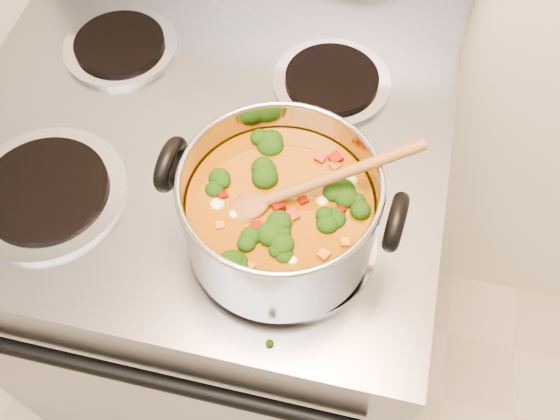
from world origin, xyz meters
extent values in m
cube|color=gray|center=(-0.02, 1.16, 0.46)|extent=(0.78, 0.68, 0.92)
cylinder|color=black|center=(-0.02, 0.81, 0.80)|extent=(0.66, 0.02, 0.02)
cylinder|color=#A5A5AD|center=(-0.21, 1.01, 0.92)|extent=(0.24, 0.24, 0.01)
cylinder|color=black|center=(-0.21, 1.01, 0.93)|extent=(0.18, 0.18, 0.01)
cylinder|color=#A5A5AD|center=(0.16, 1.01, 0.92)|extent=(0.24, 0.24, 0.01)
cylinder|color=black|center=(0.16, 1.01, 0.93)|extent=(0.18, 0.18, 0.01)
cylinder|color=#A5A5AD|center=(-0.21, 1.31, 0.92)|extent=(0.19, 0.19, 0.01)
cylinder|color=black|center=(-0.21, 1.31, 0.93)|extent=(0.15, 0.15, 0.01)
cylinder|color=#A5A5AD|center=(0.16, 1.31, 0.92)|extent=(0.19, 0.19, 0.01)
cylinder|color=black|center=(0.16, 1.31, 0.93)|extent=(0.15, 0.15, 0.01)
cylinder|color=#ACABB4|center=(0.15, 1.00, 1.01)|extent=(0.25, 0.25, 0.14)
torus|color=#ACABB4|center=(0.15, 1.00, 1.07)|extent=(0.25, 0.25, 0.01)
cylinder|color=#88530C|center=(0.15, 1.00, 0.98)|extent=(0.23, 0.23, 0.09)
torus|color=black|center=(0.00, 1.01, 1.05)|extent=(0.03, 0.08, 0.08)
torus|color=black|center=(0.29, 0.99, 1.05)|extent=(0.03, 0.08, 0.08)
ellipsoid|color=black|center=(0.11, 0.95, 1.03)|extent=(0.04, 0.04, 0.03)
ellipsoid|color=black|center=(0.14, 1.05, 1.03)|extent=(0.04, 0.04, 0.03)
ellipsoid|color=black|center=(0.14, 1.03, 1.03)|extent=(0.04, 0.04, 0.03)
ellipsoid|color=black|center=(0.10, 0.93, 1.03)|extent=(0.04, 0.04, 0.03)
ellipsoid|color=black|center=(0.10, 1.01, 1.03)|extent=(0.04, 0.04, 0.03)
ellipsoid|color=black|center=(0.19, 1.08, 1.03)|extent=(0.04, 0.04, 0.03)
ellipsoid|color=black|center=(0.18, 0.97, 1.03)|extent=(0.04, 0.04, 0.03)
ellipsoid|color=black|center=(0.11, 1.01, 1.03)|extent=(0.04, 0.04, 0.03)
ellipsoid|color=black|center=(0.17, 1.07, 1.03)|extent=(0.04, 0.04, 0.03)
ellipsoid|color=black|center=(0.14, 0.92, 1.03)|extent=(0.04, 0.04, 0.03)
ellipsoid|color=maroon|center=(0.09, 1.05, 1.03)|extent=(0.01, 0.01, 0.01)
ellipsoid|color=maroon|center=(0.19, 1.09, 1.03)|extent=(0.01, 0.01, 0.01)
ellipsoid|color=maroon|center=(0.15, 1.09, 1.03)|extent=(0.01, 0.01, 0.01)
ellipsoid|color=maroon|center=(0.20, 1.02, 1.03)|extent=(0.01, 0.01, 0.01)
ellipsoid|color=maroon|center=(0.18, 1.07, 1.03)|extent=(0.01, 0.01, 0.01)
ellipsoid|color=maroon|center=(0.12, 0.94, 1.03)|extent=(0.01, 0.01, 0.01)
ellipsoid|color=maroon|center=(0.16, 1.09, 1.03)|extent=(0.01, 0.01, 0.01)
ellipsoid|color=maroon|center=(0.24, 0.98, 1.03)|extent=(0.01, 0.01, 0.01)
ellipsoid|color=maroon|center=(0.21, 0.97, 1.03)|extent=(0.01, 0.01, 0.01)
ellipsoid|color=maroon|center=(0.24, 1.03, 1.03)|extent=(0.01, 0.01, 0.01)
ellipsoid|color=#D25B0B|center=(0.05, 1.00, 1.03)|extent=(0.01, 0.01, 0.01)
ellipsoid|color=#D25B0B|center=(0.19, 1.08, 1.03)|extent=(0.01, 0.01, 0.01)
ellipsoid|color=#D25B0B|center=(0.15, 1.10, 1.03)|extent=(0.01, 0.01, 0.01)
ellipsoid|color=#D25B0B|center=(0.06, 0.94, 1.03)|extent=(0.01, 0.01, 0.01)
ellipsoid|color=#D25B0B|center=(0.15, 1.04, 1.03)|extent=(0.01, 0.01, 0.01)
ellipsoid|color=#D25B0B|center=(0.12, 1.05, 1.03)|extent=(0.01, 0.01, 0.01)
ellipsoid|color=#D25B0B|center=(0.17, 1.03, 1.03)|extent=(0.01, 0.01, 0.01)
ellipsoid|color=#D25B0B|center=(0.13, 0.92, 1.03)|extent=(0.01, 0.01, 0.01)
ellipsoid|color=#D25B0B|center=(0.24, 1.03, 1.03)|extent=(0.01, 0.01, 0.01)
ellipsoid|color=#D25B0B|center=(0.10, 1.02, 1.03)|extent=(0.01, 0.01, 0.01)
ellipsoid|color=#D25B0B|center=(0.16, 1.00, 1.03)|extent=(0.01, 0.01, 0.01)
ellipsoid|color=beige|center=(0.12, 0.92, 1.03)|extent=(0.02, 0.02, 0.01)
ellipsoid|color=beige|center=(0.13, 0.95, 1.03)|extent=(0.02, 0.02, 0.01)
ellipsoid|color=beige|center=(0.17, 0.93, 1.03)|extent=(0.02, 0.02, 0.01)
ellipsoid|color=beige|center=(0.14, 0.91, 1.03)|extent=(0.02, 0.02, 0.01)
ellipsoid|color=beige|center=(0.21, 1.02, 1.03)|extent=(0.02, 0.02, 0.01)
ellipsoid|color=beige|center=(0.13, 1.00, 1.03)|extent=(0.02, 0.02, 0.01)
ellipsoid|color=beige|center=(0.11, 0.99, 1.03)|extent=(0.02, 0.02, 0.01)
ellipsoid|color=brown|center=(0.11, 0.98, 1.03)|extent=(0.08, 0.07, 0.04)
cylinder|color=brown|center=(0.21, 1.03, 1.06)|extent=(0.21, 0.11, 0.08)
ellipsoid|color=black|center=(0.24, 1.14, 0.92)|extent=(0.01, 0.01, 0.01)
ellipsoid|color=black|center=(0.07, 1.16, 0.92)|extent=(0.01, 0.01, 0.01)
camera|label=1|loc=(0.24, 0.59, 1.69)|focal=40.00mm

